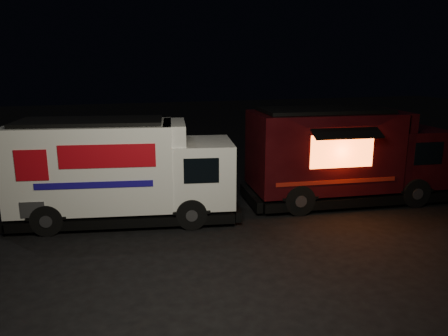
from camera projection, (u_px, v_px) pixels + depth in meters
ground at (204, 242)px, 11.34m from camera, size 80.00×80.00×0.00m
white_truck at (125, 170)px, 12.64m from camera, size 6.86×3.30×2.98m
red_truck at (347, 155)px, 14.41m from camera, size 6.88×3.05×3.11m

